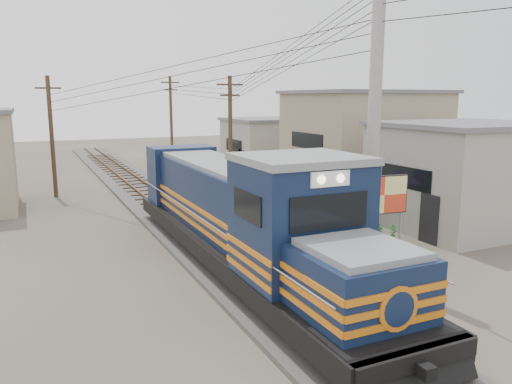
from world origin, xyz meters
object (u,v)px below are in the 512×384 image
locomotive (242,218)px  billboard (383,197)px  market_umbrella (339,181)px  vendor (339,207)px

locomotive → billboard: (5.23, -0.79, 0.40)m
market_umbrella → locomotive: bearing=-150.4°
locomotive → billboard: size_ratio=5.60×
locomotive → vendor: (6.50, 3.82, -1.00)m
billboard → market_umbrella: (1.06, 4.37, -0.14)m
billboard → vendor: size_ratio=1.87×
market_umbrella → vendor: (0.20, 0.25, -1.27)m
vendor → locomotive: bearing=12.5°
locomotive → vendor: locomotive is taller
billboard → vendor: bearing=80.0°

